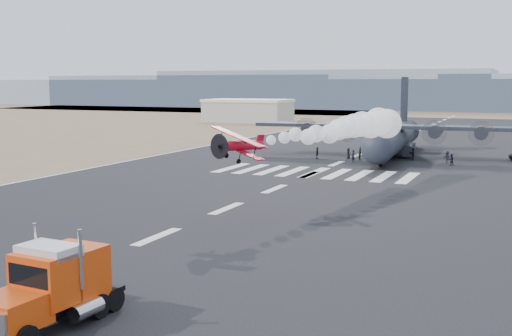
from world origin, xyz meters
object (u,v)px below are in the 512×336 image
Objects in this scene: crew_b at (361,153)px; crew_c at (447,157)px; crew_a at (385,154)px; crew_h at (451,160)px; aerobatic_biplane at (240,145)px; semi_truck at (52,286)px; crew_e at (348,153)px; transport_aircraft at (394,136)px; hangar_left at (248,110)px; crew_g at (353,156)px; crew_f at (413,154)px; crew_d at (317,153)px.

crew_c is at bearing -93.28° from crew_b.
crew_a is 11.06m from crew_h.
semi_truck is at bearing -76.71° from aerobatic_biplane.
crew_e is at bearing -165.29° from crew_c.
transport_aircraft is at bearing 162.01° from crew_c.
crew_g is at bearing -56.90° from hangar_left.
aerobatic_biplane reaches higher than crew_f.
crew_h is at bearing 85.57° from aerobatic_biplane.
crew_g is at bearing -135.10° from crew_d.
transport_aircraft is 7.37m from crew_b.
crew_c reaches higher than crew_h.
semi_truck is 4.92× the size of crew_d.
transport_aircraft is 23.24× the size of crew_f.
crew_c is 5.62m from crew_f.
crew_g is at bearing -78.83° from crew_f.
crew_d reaches higher than crew_c.
crew_d is at bearing 22.05° from crew_a.
aerobatic_biplane is at bearing 85.72° from crew_a.
crew_c is at bearing -35.90° from transport_aircraft.
crew_c is at bearing 95.28° from crew_e.
hangar_left reaches higher than crew_d.
semi_truck is 67.89m from crew_g.
hangar_left reaches higher than crew_h.
crew_a is (0.17, 73.90, -1.14)m from semi_truck.
crew_e is (-5.77, -5.72, -2.42)m from transport_aircraft.
crew_a is 10.43m from crew_d.
crew_d is (-9.95, -8.28, -2.32)m from transport_aircraft.
crew_e is (51.89, -78.18, -2.59)m from hangar_left.
semi_truck is 70.39m from crew_h.
crew_b reaches higher than crew_c.
crew_h reaches higher than crew_e.
crew_b is (-1.79, 47.64, -5.57)m from aerobatic_biplane.
crew_a is at bearing -94.37° from crew_d.
crew_c is (9.52, 72.20, -1.09)m from semi_truck.
crew_f is at bearing 173.74° from crew_c.
crew_f is at bearing -100.14° from crew_d.
crew_e is 9.62m from crew_f.
crew_h is (10.37, 69.61, -1.15)m from semi_truck.
transport_aircraft is 12.98m from crew_h.
hangar_left is at bearing -81.22° from crew_h.
crew_b is 2.00m from crew_e.
crew_a is at bearing 92.86° from crew_g.
transport_aircraft is (1.99, 53.54, -3.27)m from aerobatic_biplane.
crew_c is (12.67, 0.26, -0.06)m from crew_b.
crew_b is (53.88, -78.37, -2.47)m from hangar_left.
crew_f reaches higher than crew_h.
semi_truck is at bearing 178.03° from crew_b.
transport_aircraft is at bearing -164.38° from crew_f.
transport_aircraft is at bearing -79.17° from crew_d.
aerobatic_biplane is 3.01× the size of crew_f.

